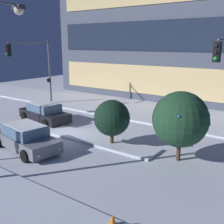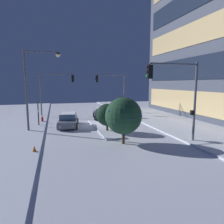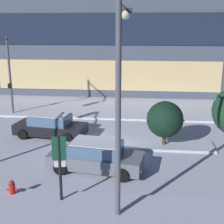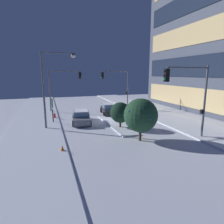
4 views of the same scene
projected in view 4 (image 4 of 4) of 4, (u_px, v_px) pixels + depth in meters
name	position (u px, v px, depth m)	size (l,w,h in m)	color
ground	(106.00, 121.00, 23.55)	(52.00, 52.00, 0.00)	silver
curb_strip_near	(35.00, 126.00, 21.02)	(52.00, 5.20, 0.14)	silver
curb_strip_far	(163.00, 116.00, 26.05)	(52.00, 5.20, 0.14)	silver
median_strip	(115.00, 124.00, 21.72)	(9.00, 1.80, 0.14)	silver
office_tower_secondary	(200.00, 52.00, 39.60)	(10.67, 10.99, 19.83)	#384251
car_near	(81.00, 117.00, 22.34)	(4.89, 2.57, 1.49)	slate
car_far	(109.00, 109.00, 27.14)	(4.81, 2.50, 1.49)	black
traffic_light_corner_far_right	(190.00, 90.00, 15.92)	(0.32, 4.36, 6.32)	#565960
traffic_light_corner_far_left	(118.00, 82.00, 31.61)	(0.32, 4.77, 6.17)	#565960
traffic_light_corner_near_left	(63.00, 83.00, 28.62)	(0.32, 4.88, 6.17)	#565960
street_lamp_arched	(53.00, 79.00, 19.23)	(0.56, 3.38, 7.80)	#565960
fire_hydrant	(55.00, 116.00, 24.42)	(0.48, 0.26, 0.74)	red
parking_info_sign	(52.00, 108.00, 22.03)	(0.55, 0.15, 2.86)	black
decorated_tree_median	(141.00, 115.00, 16.08)	(2.92, 2.86, 3.65)	#473323
decorated_tree_left_of_median	(120.00, 113.00, 19.93)	(2.18, 2.15, 2.76)	#473323
construction_cone	(62.00, 149.00, 13.99)	(0.36, 0.36, 0.55)	orange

